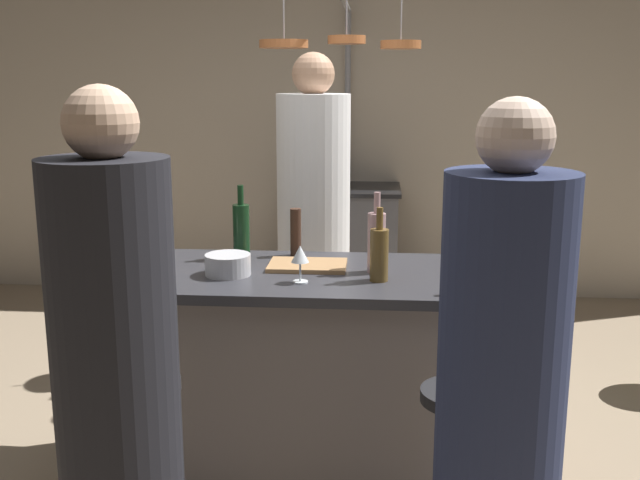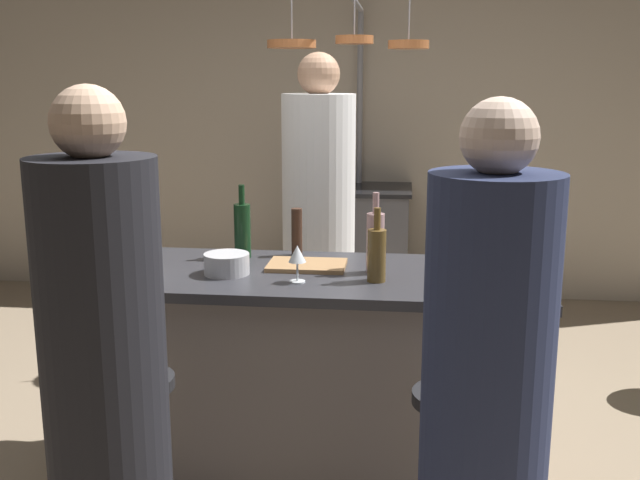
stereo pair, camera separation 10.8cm
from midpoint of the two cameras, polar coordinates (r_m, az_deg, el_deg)
name	(u,v)px [view 1 (the left image)]	position (r m, az deg, el deg)	size (l,w,h in m)	color
ground_plane	(317,474)	(3.33, -1.19, -17.66)	(9.00, 9.00, 0.00)	gray
back_wall	(348,127)	(5.73, 1.66, 8.74)	(6.40, 0.16, 2.60)	#BCAD99
kitchen_island	(317,375)	(3.12, -1.23, -10.45)	(1.80, 0.72, 0.90)	slate
stove_range	(345,246)	(5.46, 1.38, -0.50)	(0.80, 0.64, 0.89)	#47474C
chef	(314,240)	(3.88, -1.30, 0.00)	(0.38, 0.38, 1.80)	white
bar_stool_left	(146,462)	(2.72, -14.46, -16.35)	(0.28, 0.28, 0.68)	#4C4C51
guest_left	(118,405)	(2.21, -16.73, -12.14)	(0.35, 0.35, 1.65)	black
bar_stool_right	(457,476)	(2.60, 9.32, -17.56)	(0.28, 0.28, 0.68)	#4C4C51
guest_right	(499,424)	(2.09, 12.20, -13.79)	(0.34, 0.34, 1.62)	#262D4C
overhead_pot_rack	(340,79)	(4.71, 0.91, 12.39)	(0.90, 1.52, 2.17)	gray
cutting_board	(308,265)	(3.05, -1.98, -1.98)	(0.32, 0.22, 0.02)	#997047
pepper_mill	(296,232)	(3.24, -2.85, 0.61)	(0.05, 0.05, 0.21)	#382319
wine_bottle_white	(495,259)	(2.75, 12.29, -1.46)	(0.07, 0.07, 0.31)	gray
wine_bottle_rose	(376,241)	(2.95, 3.35, -0.10)	(0.07, 0.07, 0.33)	#B78C8E
wine_bottle_green	(513,255)	(2.84, 13.70, -1.11)	(0.07, 0.07, 0.31)	#193D23
wine_bottle_red	(241,230)	(3.21, -7.07, 0.77)	(0.07, 0.07, 0.32)	#143319
wine_bottle_amber	(379,253)	(2.83, 3.51, -1.04)	(0.07, 0.07, 0.29)	brown
wine_glass_near_right_guest	(518,246)	(3.06, 14.09, -0.46)	(0.07, 0.07, 0.15)	silver
wine_glass_by_chef	(300,256)	(2.80, -2.66, -1.24)	(0.07, 0.07, 0.15)	silver
mixing_bowl_steel	(228,265)	(2.96, -8.18, -1.90)	(0.18, 0.18, 0.08)	#B7B7BC
mixing_bowl_ceramic	(127,271)	(2.95, -15.73, -2.35)	(0.20, 0.20, 0.08)	silver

